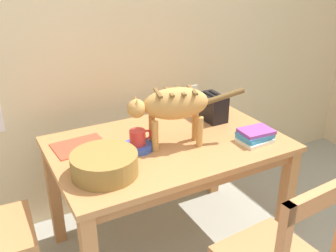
{
  "coord_description": "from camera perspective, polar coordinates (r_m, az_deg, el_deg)",
  "views": [
    {
      "loc": [
        -0.85,
        -0.63,
        1.73
      ],
      "look_at": [
        0.09,
        1.1,
        0.85
      ],
      "focal_mm": 40.61,
      "sensor_mm": 36.0,
      "label": 1
    }
  ],
  "objects": [
    {
      "name": "wall_rear",
      "position": [
        2.6,
        -9.09,
        13.2
      ],
      "size": [
        5.11,
        0.11,
        2.5
      ],
      "color": "beige",
      "rests_on": "ground_plane"
    },
    {
      "name": "wicker_basket",
      "position": [
        1.88,
        -9.51,
        -5.62
      ],
      "size": [
        0.33,
        0.33,
        0.11
      ],
      "color": "olive",
      "rests_on": "dining_table"
    },
    {
      "name": "toaster",
      "position": [
        2.48,
        6.67,
        2.81
      ],
      "size": [
        0.12,
        0.2,
        0.18
      ],
      "color": "black",
      "rests_on": "dining_table"
    },
    {
      "name": "cat",
      "position": [
        2.06,
        0.8,
        3.07
      ],
      "size": [
        0.65,
        0.24,
        0.34
      ],
      "rotation": [
        0.0,
        0.0,
        1.32
      ],
      "color": "tan",
      "rests_on": "dining_table"
    },
    {
      "name": "coffee_mug",
      "position": [
        2.09,
        -4.51,
        -1.7
      ],
      "size": [
        0.13,
        0.09,
        0.09
      ],
      "color": "red",
      "rests_on": "saucer_bowl"
    },
    {
      "name": "book_stack",
      "position": [
        2.24,
        12.98,
        -1.45
      ],
      "size": [
        0.2,
        0.16,
        0.07
      ],
      "color": "silver",
      "rests_on": "dining_table"
    },
    {
      "name": "magazine",
      "position": [
        2.2,
        -13.08,
        -2.94
      ],
      "size": [
        0.3,
        0.24,
        0.01
      ],
      "primitive_type": "cube",
      "rotation": [
        0.0,
        0.0,
        0.06
      ],
      "color": "#DB482F",
      "rests_on": "dining_table"
    },
    {
      "name": "saucer_bowl",
      "position": [
        2.12,
        -4.54,
        -3.13
      ],
      "size": [
        0.17,
        0.17,
        0.03
      ],
      "primitive_type": "cylinder",
      "color": "blue",
      "rests_on": "dining_table"
    },
    {
      "name": "dining_table",
      "position": [
        2.24,
        0.0,
        -4.43
      ],
      "size": [
        1.33,
        0.86,
        0.75
      ],
      "color": "#BF7D48",
      "rests_on": "ground_plane"
    }
  ]
}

